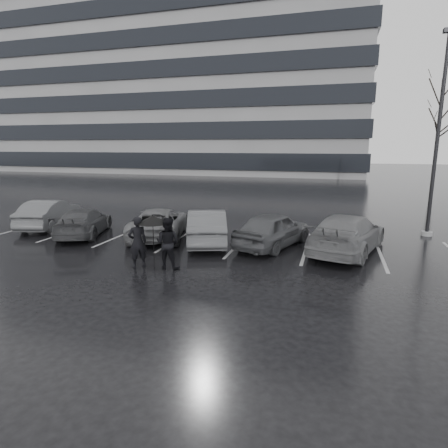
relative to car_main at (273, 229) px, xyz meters
The scene contains 14 objects.
ground 3.13m from the car_main, 132.13° to the right, with size 160.00×160.00×0.00m, color black.
office_building 53.44m from the car_main, 117.72° to the left, with size 61.00×26.00×29.00m.
car_main is the anchor object (origin of this frame).
car_west_a 2.79m from the car_main, behind, with size 1.53×4.39×1.45m, color #323234.
car_west_b 5.20m from the car_main, behind, with size 2.19×4.75×1.32m, color #48474A.
car_west_c 8.72m from the car_main, behind, with size 1.74×4.28×1.24m, color black.
car_west_d 11.43m from the car_main, behind, with size 1.50×4.30×1.42m, color #323234.
car_east 2.90m from the car_main, ahead, with size 2.08×5.11×1.48m, color #48474A.
pedestrian_left 5.61m from the car_main, 134.96° to the right, with size 0.65×0.42×1.77m, color black.
pedestrian_right 4.77m from the car_main, 128.42° to the right, with size 0.85×0.66×1.75m, color black.
umbrella 5.20m from the car_main, 132.88° to the right, with size 1.07×1.07×1.82m.
lamp_post 8.31m from the car_main, 30.97° to the left, with size 0.48×0.48×8.85m.
stall_stripes 2.94m from the car_main, behind, with size 19.72×5.00×0.00m.
tree_north 17.61m from the car_main, 58.72° to the left, with size 0.26×0.26×8.50m, color black.
Camera 1 is at (4.34, -12.61, 4.09)m, focal length 30.00 mm.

